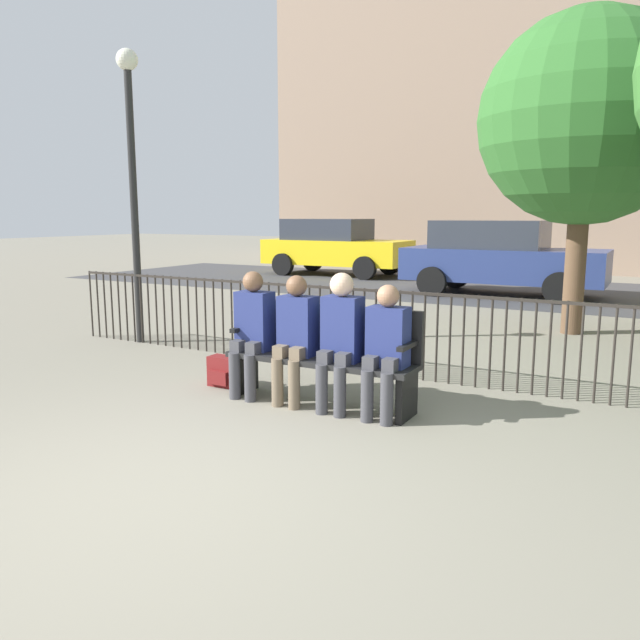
{
  "coord_description": "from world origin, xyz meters",
  "views": [
    {
      "loc": [
        2.71,
        -2.74,
        1.75
      ],
      "look_at": [
        0.0,
        2.14,
        0.8
      ],
      "focal_mm": 35.0,
      "sensor_mm": 36.0,
      "label": 1
    }
  ],
  "objects_px": {
    "park_bench": "(324,351)",
    "seated_person_0": "(252,327)",
    "lamp_post": "(132,154)",
    "backpack": "(224,372)",
    "seated_person_1": "(295,333)",
    "seated_person_2": "(340,334)",
    "tree_0": "(585,120)",
    "seated_person_3": "(386,345)",
    "parked_car_2": "(499,257)",
    "parked_car_0": "(334,246)"
  },
  "relations": [
    {
      "from": "seated_person_1",
      "to": "lamp_post",
      "type": "xyz_separation_m",
      "value": [
        -3.35,
        1.37,
        1.87
      ]
    },
    {
      "from": "seated_person_1",
      "to": "parked_car_0",
      "type": "distance_m",
      "value": 12.57
    },
    {
      "from": "seated_person_1",
      "to": "seated_person_2",
      "type": "distance_m",
      "value": 0.47
    },
    {
      "from": "backpack",
      "to": "lamp_post",
      "type": "height_order",
      "value": "lamp_post"
    },
    {
      "from": "seated_person_0",
      "to": "lamp_post",
      "type": "height_order",
      "value": "lamp_post"
    },
    {
      "from": "seated_person_2",
      "to": "parked_car_0",
      "type": "height_order",
      "value": "parked_car_0"
    },
    {
      "from": "parked_car_0",
      "to": "seated_person_1",
      "type": "bearing_deg",
      "value": -63.82
    },
    {
      "from": "seated_person_1",
      "to": "parked_car_2",
      "type": "height_order",
      "value": "parked_car_2"
    },
    {
      "from": "park_bench",
      "to": "lamp_post",
      "type": "xyz_separation_m",
      "value": [
        -3.59,
        1.24,
        2.04
      ]
    },
    {
      "from": "seated_person_3",
      "to": "parked_car_0",
      "type": "distance_m",
      "value": 12.99
    },
    {
      "from": "seated_person_3",
      "to": "backpack",
      "type": "bearing_deg",
      "value": 175.94
    },
    {
      "from": "seated_person_3",
      "to": "tree_0",
      "type": "xyz_separation_m",
      "value": [
        0.88,
        4.97,
        2.41
      ]
    },
    {
      "from": "tree_0",
      "to": "seated_person_3",
      "type": "bearing_deg",
      "value": -100.0
    },
    {
      "from": "tree_0",
      "to": "parked_car_2",
      "type": "distance_m",
      "value": 4.96
    },
    {
      "from": "backpack",
      "to": "lamp_post",
      "type": "bearing_deg",
      "value": 152.72
    },
    {
      "from": "seated_person_2",
      "to": "lamp_post",
      "type": "height_order",
      "value": "lamp_post"
    },
    {
      "from": "seated_person_1",
      "to": "seated_person_2",
      "type": "xyz_separation_m",
      "value": [
        0.47,
        0.0,
        0.03
      ]
    },
    {
      "from": "backpack",
      "to": "lamp_post",
      "type": "xyz_separation_m",
      "value": [
        -2.42,
        1.25,
        2.38
      ]
    },
    {
      "from": "backpack",
      "to": "parked_car_0",
      "type": "relative_size",
      "value": 0.08
    },
    {
      "from": "backpack",
      "to": "seated_person_1",
      "type": "bearing_deg",
      "value": -7.8
    },
    {
      "from": "seated_person_3",
      "to": "lamp_post",
      "type": "xyz_separation_m",
      "value": [
        -4.26,
        1.38,
        1.89
      ]
    },
    {
      "from": "seated_person_0",
      "to": "seated_person_3",
      "type": "bearing_deg",
      "value": -0.12
    },
    {
      "from": "seated_person_2",
      "to": "parked_car_0",
      "type": "distance_m",
      "value": 12.78
    },
    {
      "from": "park_bench",
      "to": "seated_person_0",
      "type": "relative_size",
      "value": 1.51
    },
    {
      "from": "backpack",
      "to": "park_bench",
      "type": "bearing_deg",
      "value": 0.05
    },
    {
      "from": "seated_person_3",
      "to": "park_bench",
      "type": "bearing_deg",
      "value": 168.89
    },
    {
      "from": "park_bench",
      "to": "seated_person_0",
      "type": "height_order",
      "value": "seated_person_0"
    },
    {
      "from": "seated_person_1",
      "to": "tree_0",
      "type": "distance_m",
      "value": 5.79
    },
    {
      "from": "seated_person_1",
      "to": "backpack",
      "type": "distance_m",
      "value": 1.08
    },
    {
      "from": "parked_car_0",
      "to": "tree_0",
      "type": "bearing_deg",
      "value": -40.74
    },
    {
      "from": "seated_person_1",
      "to": "backpack",
      "type": "xyz_separation_m",
      "value": [
        -0.94,
        0.13,
        -0.51
      ]
    },
    {
      "from": "park_bench",
      "to": "parked_car_0",
      "type": "height_order",
      "value": "parked_car_0"
    },
    {
      "from": "park_bench",
      "to": "seated_person_0",
      "type": "distance_m",
      "value": 0.75
    },
    {
      "from": "park_bench",
      "to": "backpack",
      "type": "relative_size",
      "value": 5.72
    },
    {
      "from": "park_bench",
      "to": "seated_person_3",
      "type": "relative_size",
      "value": 1.57
    },
    {
      "from": "park_bench",
      "to": "lamp_post",
      "type": "relative_size",
      "value": 0.47
    },
    {
      "from": "seated_person_0",
      "to": "backpack",
      "type": "bearing_deg",
      "value": 164.24
    },
    {
      "from": "seated_person_1",
      "to": "lamp_post",
      "type": "distance_m",
      "value": 4.08
    },
    {
      "from": "tree_0",
      "to": "parked_car_0",
      "type": "distance_m",
      "value": 9.92
    },
    {
      "from": "seated_person_1",
      "to": "parked_car_2",
      "type": "xyz_separation_m",
      "value": [
        -0.24,
        8.92,
        0.18
      ]
    },
    {
      "from": "seated_person_0",
      "to": "tree_0",
      "type": "distance_m",
      "value": 5.96
    },
    {
      "from": "seated_person_1",
      "to": "tree_0",
      "type": "bearing_deg",
      "value": 70.26
    },
    {
      "from": "seated_person_2",
      "to": "parked_car_2",
      "type": "bearing_deg",
      "value": 94.5
    },
    {
      "from": "park_bench",
      "to": "seated_person_1",
      "type": "height_order",
      "value": "seated_person_1"
    },
    {
      "from": "seated_person_1",
      "to": "seated_person_3",
      "type": "bearing_deg",
      "value": -0.14
    },
    {
      "from": "seated_person_0",
      "to": "lamp_post",
      "type": "bearing_deg",
      "value": 154.42
    },
    {
      "from": "backpack",
      "to": "tree_0",
      "type": "distance_m",
      "value": 6.27
    },
    {
      "from": "seated_person_0",
      "to": "parked_car_0",
      "type": "distance_m",
      "value": 12.36
    },
    {
      "from": "seated_person_0",
      "to": "seated_person_3",
      "type": "distance_m",
      "value": 1.39
    },
    {
      "from": "seated_person_2",
      "to": "tree_0",
      "type": "bearing_deg",
      "value": 75.15
    }
  ]
}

